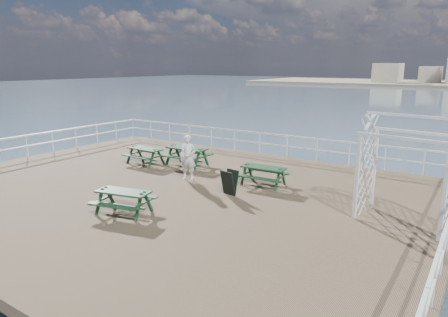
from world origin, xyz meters
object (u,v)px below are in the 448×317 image
picnic_table_a (145,152)px  picnic_table_d (123,197)px  picnic_table_b (187,152)px  trellis_arbor (406,176)px  person (188,158)px  picnic_table_c (263,172)px

picnic_table_a → picnic_table_d: picnic_table_a is taller
picnic_table_a → picnic_table_b: picnic_table_b is taller
picnic_table_a → picnic_table_b: bearing=28.4°
trellis_arbor → person: 7.71m
picnic_table_b → picnic_table_c: picnic_table_b is taller
picnic_table_a → trellis_arbor: 10.96m
picnic_table_d → person: person is taller
picnic_table_c → picnic_table_a: bearing=177.1°
picnic_table_a → trellis_arbor: trellis_arbor is taller
picnic_table_a → picnic_table_b: 1.91m
picnic_table_b → picnic_table_c: 4.31m
picnic_table_a → picnic_table_d: (3.85, -4.79, -0.01)m
picnic_table_b → person: size_ratio=1.07×
picnic_table_d → person: (-0.66, 3.89, 0.36)m
picnic_table_d → person: bearing=86.6°
picnic_table_d → person: 3.96m
picnic_table_d → picnic_table_a: bearing=115.7°
picnic_table_d → trellis_arbor: bearing=15.5°
picnic_table_b → picnic_table_c: (4.23, -0.80, -0.07)m
picnic_table_b → picnic_table_c: bearing=-12.0°
picnic_table_a → trellis_arbor: size_ratio=0.57×
picnic_table_a → picnic_table_c: (5.95, 0.03, -0.02)m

